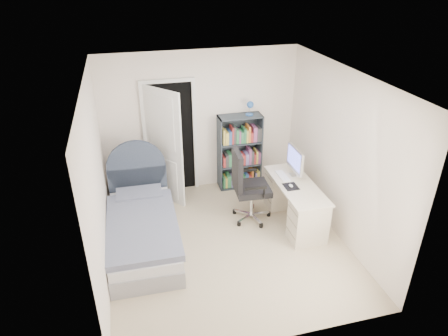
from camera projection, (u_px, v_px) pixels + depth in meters
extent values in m
cube|color=tan|center=(227.00, 244.00, 5.99)|extent=(3.40, 3.60, 0.05)
cube|color=white|center=(228.00, 75.00, 4.81)|extent=(3.40, 3.60, 0.05)
cube|color=white|center=(201.00, 122.00, 6.96)|extent=(3.40, 0.05, 2.50)
cube|color=white|center=(276.00, 254.00, 3.83)|extent=(3.40, 0.05, 2.50)
cube|color=white|center=(95.00, 185.00, 5.02)|extent=(0.05, 3.60, 2.50)
cube|color=white|center=(342.00, 155.00, 5.78)|extent=(0.05, 3.60, 2.50)
cube|color=black|center=(170.00, 139.00, 6.93)|extent=(0.80, 0.01, 2.00)
cube|color=white|center=(146.00, 142.00, 6.82)|extent=(0.06, 0.06, 2.00)
cube|color=white|center=(195.00, 137.00, 7.01)|extent=(0.06, 0.06, 2.00)
cube|color=white|center=(167.00, 81.00, 6.44)|extent=(0.92, 0.06, 0.06)
cube|color=white|center=(164.00, 148.00, 6.61)|extent=(0.53, 0.65, 2.00)
cube|color=gray|center=(144.00, 239.00, 5.84)|extent=(0.98, 2.00, 0.26)
cube|color=silver|center=(143.00, 228.00, 5.75)|extent=(0.96, 1.96, 0.16)
cube|color=slate|center=(142.00, 225.00, 5.61)|extent=(1.01, 1.71, 0.10)
cube|color=slate|center=(139.00, 195.00, 6.30)|extent=(0.71, 0.41, 0.12)
cube|color=#343E51|center=(139.00, 189.00, 6.60)|extent=(0.94, 0.08, 0.79)
cylinder|color=#343E51|center=(136.00, 167.00, 6.42)|extent=(0.94, 0.08, 0.94)
cylinder|color=tan|center=(116.00, 196.00, 6.70)|extent=(0.03, 0.03, 0.48)
cylinder|color=tan|center=(116.00, 187.00, 6.97)|extent=(0.03, 0.03, 0.48)
cylinder|color=tan|center=(136.00, 194.00, 6.77)|extent=(0.03, 0.03, 0.48)
cylinder|color=tan|center=(135.00, 185.00, 7.04)|extent=(0.03, 0.03, 0.48)
cube|color=tan|center=(124.00, 179.00, 6.77)|extent=(0.38, 0.38, 0.03)
cube|color=tan|center=(126.00, 194.00, 6.90)|extent=(0.34, 0.34, 0.02)
cube|color=#B24C33|center=(121.00, 178.00, 6.74)|extent=(0.15, 0.21, 0.03)
cube|color=#3F598C|center=(121.00, 176.00, 6.73)|extent=(0.14, 0.20, 0.03)
cube|color=#D8CC7F|center=(121.00, 174.00, 6.71)|extent=(0.13, 0.19, 0.03)
cylinder|color=silver|center=(155.00, 193.00, 7.23)|extent=(0.20, 0.20, 0.02)
cylinder|color=silver|center=(152.00, 159.00, 6.91)|extent=(0.02, 0.02, 1.37)
sphere|color=silver|center=(152.00, 124.00, 6.59)|extent=(0.08, 0.08, 0.08)
cube|color=#333C45|center=(219.00, 154.00, 7.13)|extent=(0.02, 0.33, 1.37)
cube|color=#333C45|center=(259.00, 149.00, 7.29)|extent=(0.02, 0.33, 1.37)
cube|color=#333C45|center=(240.00, 116.00, 6.90)|extent=(0.77, 0.33, 0.02)
cube|color=#333C45|center=(239.00, 184.00, 7.52)|extent=(0.77, 0.33, 0.02)
cube|color=#333C45|center=(237.00, 148.00, 7.34)|extent=(0.77, 0.01, 1.37)
cube|color=#333C45|center=(239.00, 164.00, 7.32)|extent=(0.73, 0.31, 0.02)
cube|color=#333C45|center=(240.00, 142.00, 7.12)|extent=(0.73, 0.31, 0.02)
cylinder|color=#275AAA|center=(249.00, 114.00, 6.92)|extent=(0.13, 0.13, 0.02)
cylinder|color=silver|center=(249.00, 109.00, 6.88)|extent=(0.02, 0.02, 0.18)
sphere|color=#275AAA|center=(250.00, 105.00, 6.81)|extent=(0.12, 0.12, 0.12)
cube|color=#337F4C|center=(223.00, 181.00, 7.38)|extent=(0.04, 0.23, 0.20)
cube|color=#D8BF4C|center=(225.00, 181.00, 7.39)|extent=(0.03, 0.23, 0.19)
cube|color=#337F4C|center=(228.00, 180.00, 7.39)|extent=(0.06, 0.23, 0.23)
cube|color=#7F72B2|center=(232.00, 180.00, 7.42)|extent=(0.07, 0.23, 0.19)
cube|color=#D8BF4C|center=(235.00, 179.00, 7.43)|extent=(0.05, 0.23, 0.21)
cube|color=#335999|center=(238.00, 178.00, 7.43)|extent=(0.05, 0.23, 0.25)
cube|color=orange|center=(240.00, 178.00, 7.45)|extent=(0.04, 0.23, 0.22)
cube|color=#337F4C|center=(243.00, 178.00, 7.46)|extent=(0.04, 0.23, 0.20)
cube|color=#335999|center=(246.00, 178.00, 7.47)|extent=(0.05, 0.23, 0.23)
cube|color=#B23333|center=(249.00, 178.00, 7.49)|extent=(0.06, 0.23, 0.18)
cube|color=orange|center=(252.00, 175.00, 7.48)|extent=(0.05, 0.23, 0.29)
cube|color=#7F72B2|center=(254.00, 177.00, 7.50)|extent=(0.04, 0.23, 0.22)
cube|color=#D8BF4C|center=(257.00, 175.00, 7.51)|extent=(0.06, 0.23, 0.26)
cube|color=#B23333|center=(223.00, 161.00, 7.18)|extent=(0.04, 0.23, 0.19)
cube|color=#3F3F3F|center=(226.00, 159.00, 7.19)|extent=(0.05, 0.23, 0.22)
cube|color=#337F4C|center=(229.00, 159.00, 7.20)|extent=(0.06, 0.23, 0.24)
cube|color=#3F3F3F|center=(233.00, 158.00, 7.21)|extent=(0.06, 0.23, 0.25)
cube|color=orange|center=(236.00, 159.00, 7.24)|extent=(0.06, 0.23, 0.18)
cube|color=#7F72B2|center=(239.00, 158.00, 7.24)|extent=(0.03, 0.23, 0.23)
cube|color=#B23333|center=(242.00, 158.00, 7.26)|extent=(0.07, 0.23, 0.19)
cube|color=#7F72B2|center=(246.00, 157.00, 7.27)|extent=(0.05, 0.23, 0.21)
cube|color=#994C7F|center=(249.00, 155.00, 7.26)|extent=(0.04, 0.23, 0.30)
cube|color=#3F3F3F|center=(251.00, 156.00, 7.28)|extent=(0.04, 0.23, 0.25)
cube|color=#B23333|center=(253.00, 157.00, 7.31)|extent=(0.03, 0.23, 0.19)
cube|color=#D8BF4C|center=(255.00, 155.00, 7.30)|extent=(0.03, 0.23, 0.24)
cube|color=#994C7F|center=(258.00, 156.00, 7.32)|extent=(0.05, 0.23, 0.21)
cube|color=#D8BF4C|center=(223.00, 136.00, 6.96)|extent=(0.03, 0.23, 0.28)
cube|color=#D8BF4C|center=(226.00, 137.00, 6.98)|extent=(0.06, 0.23, 0.22)
cube|color=#335999|center=(229.00, 136.00, 6.99)|extent=(0.05, 0.23, 0.23)
cube|color=#B23333|center=(231.00, 134.00, 6.99)|extent=(0.03, 0.23, 0.30)
cube|color=#3F3F3F|center=(234.00, 134.00, 6.99)|extent=(0.03, 0.23, 0.31)
cube|color=#337F4C|center=(236.00, 135.00, 7.02)|extent=(0.05, 0.23, 0.25)
cube|color=#994C7F|center=(238.00, 136.00, 7.03)|extent=(0.03, 0.23, 0.22)
cube|color=#337F4C|center=(241.00, 136.00, 7.05)|extent=(0.05, 0.23, 0.21)
cube|color=#337F4C|center=(244.00, 134.00, 7.05)|extent=(0.04, 0.23, 0.26)
cube|color=#D8BF4C|center=(246.00, 135.00, 7.06)|extent=(0.03, 0.23, 0.23)
cube|color=orange|center=(248.00, 133.00, 7.06)|extent=(0.04, 0.23, 0.29)
cube|color=#B23333|center=(250.00, 136.00, 7.09)|extent=(0.04, 0.23, 0.18)
cube|color=#994C7F|center=(254.00, 133.00, 7.08)|extent=(0.06, 0.23, 0.27)
cube|color=#3F3F3F|center=(257.00, 133.00, 7.10)|extent=(0.04, 0.23, 0.24)
cube|color=#3F3F3F|center=(259.00, 133.00, 7.11)|extent=(0.04, 0.23, 0.24)
cube|color=beige|center=(296.00, 185.00, 6.16)|extent=(0.57, 1.42, 0.03)
cube|color=beige|center=(308.00, 222.00, 5.89)|extent=(0.52, 0.38, 0.66)
cube|color=beige|center=(283.00, 188.00, 6.75)|extent=(0.52, 0.38, 0.66)
cube|color=silver|center=(295.00, 175.00, 6.41)|extent=(0.15, 0.15, 0.01)
cube|color=silver|center=(297.00, 169.00, 6.37)|extent=(0.03, 0.06, 0.21)
cube|color=silver|center=(295.00, 159.00, 6.28)|extent=(0.04, 0.53, 0.38)
cube|color=#6169EC|center=(294.00, 158.00, 6.26)|extent=(0.00, 0.47, 0.30)
cube|color=white|center=(283.00, 176.00, 6.36)|extent=(0.12, 0.38, 0.02)
cube|color=black|center=(291.00, 187.00, 6.08)|extent=(0.21, 0.25, 0.00)
ellipsoid|color=white|center=(291.00, 186.00, 6.08)|extent=(0.06, 0.09, 0.03)
cube|color=silver|center=(260.00, 213.00, 6.55)|extent=(0.31, 0.06, 0.03)
cylinder|color=black|center=(269.00, 214.00, 6.59)|extent=(0.07, 0.07, 0.07)
cube|color=silver|center=(252.00, 209.00, 6.66)|extent=(0.16, 0.30, 0.03)
cylinder|color=black|center=(252.00, 206.00, 6.80)|extent=(0.07, 0.07, 0.07)
cube|color=silver|center=(243.00, 212.00, 6.58)|extent=(0.27, 0.23, 0.03)
cylinder|color=black|center=(234.00, 212.00, 6.65)|extent=(0.07, 0.07, 0.07)
cube|color=silver|center=(245.00, 218.00, 6.43)|extent=(0.29, 0.20, 0.03)
cylinder|color=black|center=(239.00, 224.00, 6.35)|extent=(0.07, 0.07, 0.07)
cube|color=silver|center=(256.00, 219.00, 6.41)|extent=(0.12, 0.31, 0.03)
cylinder|color=black|center=(261.00, 225.00, 6.31)|extent=(0.07, 0.07, 0.07)
cylinder|color=silver|center=(252.00, 202.00, 6.42)|extent=(0.06, 0.06, 0.47)
cube|color=black|center=(252.00, 189.00, 6.30)|extent=(0.57, 0.57, 0.10)
cube|color=black|center=(237.00, 170.00, 6.10)|extent=(0.11, 0.49, 0.61)
cube|color=black|center=(256.00, 188.00, 5.96)|extent=(0.33, 0.07, 0.03)
cube|color=black|center=(247.00, 170.00, 6.46)|extent=(0.33, 0.07, 0.03)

